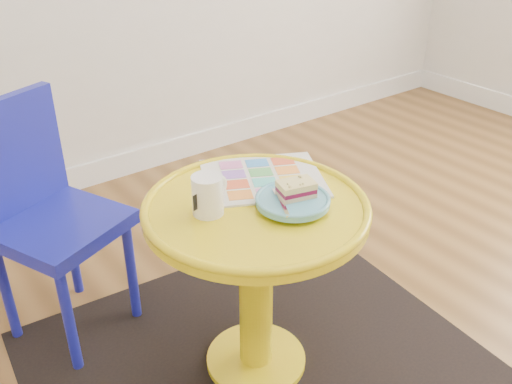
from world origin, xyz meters
TOP-DOWN VIEW (x-y plane):
  - room_walls at (-0.99, 0.99)m, footprint 4.00×4.00m
  - rug at (-0.56, 0.57)m, footprint 1.38×1.20m
  - side_table at (-0.56, 0.57)m, footprint 0.60×0.60m
  - chair at (-0.97, 1.12)m, footprint 0.45×0.45m
  - newspaper at (-0.46, 0.68)m, footprint 0.43×0.41m
  - mug at (-0.68, 0.61)m, footprint 0.11×0.08m
  - plate at (-0.49, 0.50)m, footprint 0.19×0.19m
  - cake_slice at (-0.48, 0.51)m, footprint 0.11×0.08m
  - fork at (-0.53, 0.51)m, footprint 0.08×0.14m

SIDE VIEW (x-z plane):
  - rug at x=-0.56m, z-range 0.00..0.01m
  - room_walls at x=-0.99m, z-range -1.94..2.06m
  - side_table at x=-0.56m, z-range 0.12..0.70m
  - chair at x=-0.97m, z-range 0.06..0.84m
  - newspaper at x=-0.46m, z-range 0.57..0.58m
  - plate at x=-0.49m, z-range 0.58..0.60m
  - fork at x=-0.53m, z-range 0.60..0.60m
  - cake_slice at x=-0.48m, z-range 0.60..0.64m
  - mug at x=-0.68m, z-range 0.57..0.68m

